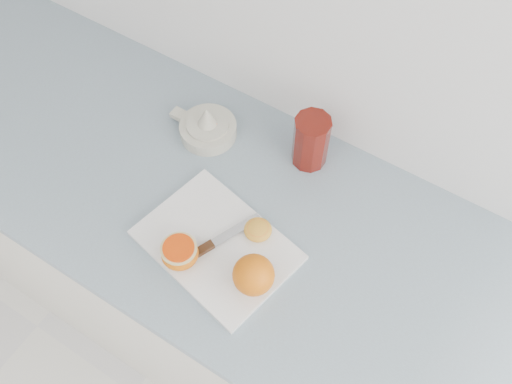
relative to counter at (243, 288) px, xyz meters
The scene contains 8 objects.
counter is the anchor object (origin of this frame).
cutting_board 0.46m from the counter, 85.35° to the right, with size 0.32×0.23×0.01m, color white.
whole_orange 0.53m from the counter, 47.29° to the right, with size 0.09×0.09×0.09m.
half_orange 0.51m from the counter, 102.26° to the right, with size 0.08×0.08×0.05m.
squeezed_shell 0.47m from the counter, 23.41° to the right, with size 0.06×0.06×0.03m.
paring_knife 0.48m from the counter, 93.26° to the right, with size 0.10×0.20×0.01m.
citrus_juicer 0.52m from the counter, 142.28° to the left, with size 0.17×0.14×0.09m.
red_tumbler 0.55m from the counter, 73.73° to the left, with size 0.08×0.08×0.14m.
Camera 1 is at (0.59, 1.17, 1.99)m, focal length 40.00 mm.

